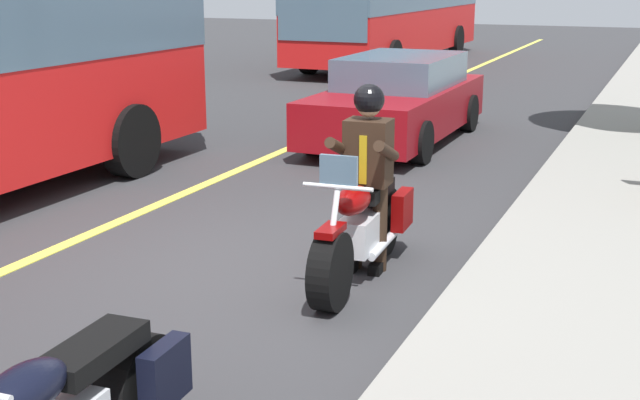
{
  "coord_description": "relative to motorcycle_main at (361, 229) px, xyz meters",
  "views": [
    {
      "loc": [
        6.67,
        3.64,
        2.69
      ],
      "look_at": [
        0.03,
        0.79,
        0.75
      ],
      "focal_mm": 47.54,
      "sensor_mm": 36.0,
      "label": 1
    }
  ],
  "objects": [
    {
      "name": "car_silver",
      "position": [
        -6.27,
        -1.71,
        0.24
      ],
      "size": [
        4.6,
        1.92,
        1.4
      ],
      "color": "maroon",
      "rests_on": "ground_plane"
    },
    {
      "name": "bus_far",
      "position": [
        -18.2,
        -5.8,
        1.42
      ],
      "size": [
        11.05,
        2.7,
        3.3
      ],
      "color": "red",
      "rests_on": "ground_plane"
    },
    {
      "name": "ground_plane",
      "position": [
        0.22,
        -1.09,
        -0.45
      ],
      "size": [
        80.0,
        80.0,
        0.0
      ],
      "primitive_type": "plane",
      "color": "#333335"
    },
    {
      "name": "lane_center_stripe",
      "position": [
        0.22,
        -3.09,
        -0.45
      ],
      "size": [
        60.0,
        0.16,
        0.01
      ],
      "primitive_type": "cube",
      "color": "#E5DB4C",
      "rests_on": "ground_plane"
    },
    {
      "name": "rider_main",
      "position": [
        -0.19,
        -0.01,
        0.58
      ],
      "size": [
        0.64,
        0.57,
        1.74
      ],
      "color": "black",
      "rests_on": "ground_plane"
    },
    {
      "name": "motorcycle_main",
      "position": [
        0.0,
        0.0,
        0.0
      ],
      "size": [
        2.22,
        0.67,
        1.26
      ],
      "color": "black",
      "rests_on": "ground_plane"
    }
  ]
}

